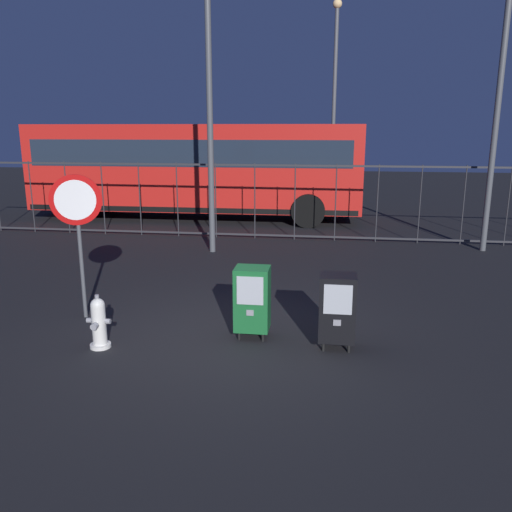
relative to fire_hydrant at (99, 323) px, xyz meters
name	(u,v)px	position (x,y,z in m)	size (l,w,h in m)	color
ground_plane	(223,336)	(1.57, 0.61, -0.35)	(60.00, 60.00, 0.00)	black
fire_hydrant	(99,323)	(0.00, 0.00, 0.00)	(0.33, 0.32, 0.75)	silver
newspaper_box_primary	(337,308)	(3.16, 0.44, 0.22)	(0.48, 0.42, 1.02)	black
newspaper_box_secondary	(252,299)	(1.98, 0.65, 0.22)	(0.48, 0.42, 1.02)	black
stop_sign	(77,217)	(-0.73, 1.07, 1.25)	(0.71, 0.31, 2.23)	#4C4F54
fence_barrier	(275,201)	(1.57, 7.40, 0.67)	(18.03, 0.04, 2.00)	#2D2D33
bus_near	(196,166)	(-1.30, 10.40, 1.36)	(10.52, 2.86, 3.00)	red
street_light_near_left	(209,85)	(0.26, 5.73, 3.47)	(0.32, 0.32, 6.53)	#4C4F54
street_light_near_right	(334,91)	(3.04, 13.31, 3.79)	(0.32, 0.32, 7.17)	#4C4F54
street_light_far_left	(501,77)	(6.72, 6.76, 3.66)	(0.32, 0.32, 6.91)	#4C4F54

